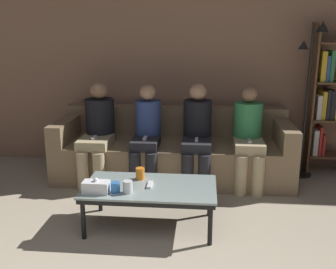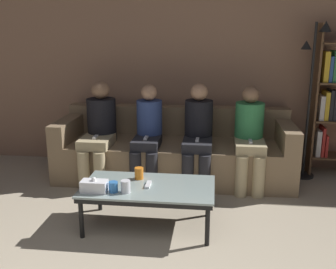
{
  "view_description": "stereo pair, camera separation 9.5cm",
  "coord_description": "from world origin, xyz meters",
  "px_view_note": "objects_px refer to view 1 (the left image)",
  "views": [
    {
      "loc": [
        0.36,
        -1.3,
        1.72
      ],
      "look_at": [
        0.0,
        2.52,
        0.7
      ],
      "focal_mm": 42.0,
      "sensor_mm": 36.0,
      "label": 1
    },
    {
      "loc": [
        0.45,
        -1.29,
        1.72
      ],
      "look_at": [
        0.0,
        2.52,
        0.7
      ],
      "focal_mm": 42.0,
      "sensor_mm": 36.0,
      "label": 2
    }
  ],
  "objects_px": {
    "tissue_box": "(96,187)",
    "seated_person_right_end": "(248,134)",
    "coffee_table": "(150,190)",
    "cup_far_center": "(140,174)",
    "seated_person_mid_left": "(147,132)",
    "bookshelf": "(335,102)",
    "seated_person_left_end": "(98,129)",
    "cup_near_right": "(128,187)",
    "seated_person_mid_right": "(197,132)",
    "couch": "(173,152)",
    "cup_near_left": "(115,187)",
    "standing_lamp": "(310,84)",
    "game_remote": "(150,185)"
  },
  "relations": [
    {
      "from": "tissue_box",
      "to": "seated_person_right_end",
      "type": "relative_size",
      "value": 0.2
    },
    {
      "from": "coffee_table",
      "to": "cup_far_center",
      "type": "distance_m",
      "value": 0.21
    },
    {
      "from": "tissue_box",
      "to": "seated_person_mid_left",
      "type": "height_order",
      "value": "seated_person_mid_left"
    },
    {
      "from": "tissue_box",
      "to": "cup_far_center",
      "type": "bearing_deg",
      "value": 46.67
    },
    {
      "from": "bookshelf",
      "to": "seated_person_left_end",
      "type": "xyz_separation_m",
      "value": [
        -2.77,
        -0.53,
        -0.27
      ]
    },
    {
      "from": "coffee_table",
      "to": "seated_person_right_end",
      "type": "relative_size",
      "value": 1.04
    },
    {
      "from": "bookshelf",
      "to": "seated_person_right_end",
      "type": "xyz_separation_m",
      "value": [
        -1.07,
        -0.53,
        -0.29
      ]
    },
    {
      "from": "cup_near_right",
      "to": "seated_person_mid_right",
      "type": "distance_m",
      "value": 1.38
    },
    {
      "from": "couch",
      "to": "cup_near_left",
      "type": "height_order",
      "value": "couch"
    },
    {
      "from": "standing_lamp",
      "to": "couch",
      "type": "bearing_deg",
      "value": -173.66
    },
    {
      "from": "cup_near_left",
      "to": "seated_person_right_end",
      "type": "relative_size",
      "value": 0.08
    },
    {
      "from": "cup_near_left",
      "to": "seated_person_mid_left",
      "type": "height_order",
      "value": "seated_person_mid_left"
    },
    {
      "from": "bookshelf",
      "to": "seated_person_mid_left",
      "type": "relative_size",
      "value": 1.6
    },
    {
      "from": "tissue_box",
      "to": "seated_person_right_end",
      "type": "bearing_deg",
      "value": 42.51
    },
    {
      "from": "cup_near_right",
      "to": "game_remote",
      "type": "bearing_deg",
      "value": 45.89
    },
    {
      "from": "coffee_table",
      "to": "standing_lamp",
      "type": "relative_size",
      "value": 0.64
    },
    {
      "from": "coffee_table",
      "to": "seated_person_right_end",
      "type": "distance_m",
      "value": 1.47
    },
    {
      "from": "tissue_box",
      "to": "cup_near_left",
      "type": "bearing_deg",
      "value": 5.36
    },
    {
      "from": "coffee_table",
      "to": "tissue_box",
      "type": "height_order",
      "value": "tissue_box"
    },
    {
      "from": "game_remote",
      "to": "seated_person_right_end",
      "type": "distance_m",
      "value": 1.46
    },
    {
      "from": "coffee_table",
      "to": "standing_lamp",
      "type": "xyz_separation_m",
      "value": [
        1.67,
        1.47,
        0.76
      ]
    },
    {
      "from": "couch",
      "to": "cup_near_right",
      "type": "bearing_deg",
      "value": -100.29
    },
    {
      "from": "cup_near_left",
      "to": "seated_person_left_end",
      "type": "height_order",
      "value": "seated_person_left_end"
    },
    {
      "from": "cup_near_right",
      "to": "seated_person_mid_left",
      "type": "height_order",
      "value": "seated_person_mid_left"
    },
    {
      "from": "cup_near_right",
      "to": "couch",
      "type": "bearing_deg",
      "value": 79.71
    },
    {
      "from": "cup_near_right",
      "to": "seated_person_right_end",
      "type": "distance_m",
      "value": 1.69
    },
    {
      "from": "coffee_table",
      "to": "seated_person_mid_left",
      "type": "relative_size",
      "value": 1.03
    },
    {
      "from": "couch",
      "to": "seated_person_mid_left",
      "type": "bearing_deg",
      "value": -142.48
    },
    {
      "from": "seated_person_mid_left",
      "to": "standing_lamp",
      "type": "bearing_deg",
      "value": 11.98
    },
    {
      "from": "bookshelf",
      "to": "game_remote",
      "type": "bearing_deg",
      "value": -141.46
    },
    {
      "from": "couch",
      "to": "seated_person_mid_left",
      "type": "xyz_separation_m",
      "value": [
        -0.28,
        -0.22,
        0.3
      ]
    },
    {
      "from": "cup_far_center",
      "to": "seated_person_mid_left",
      "type": "bearing_deg",
      "value": 94.44
    },
    {
      "from": "cup_near_right",
      "to": "bookshelf",
      "type": "relative_size",
      "value": 0.06
    },
    {
      "from": "bookshelf",
      "to": "seated_person_mid_left",
      "type": "xyz_separation_m",
      "value": [
        -2.2,
        -0.53,
        -0.29
      ]
    },
    {
      "from": "seated_person_left_end",
      "to": "seated_person_mid_right",
      "type": "relative_size",
      "value": 1.01
    },
    {
      "from": "seated_person_mid_left",
      "to": "seated_person_right_end",
      "type": "distance_m",
      "value": 1.14
    },
    {
      "from": "game_remote",
      "to": "cup_far_center",
      "type": "bearing_deg",
      "value": 126.06
    },
    {
      "from": "coffee_table",
      "to": "standing_lamp",
      "type": "bearing_deg",
      "value": 41.37
    },
    {
      "from": "bookshelf",
      "to": "cup_far_center",
      "type": "bearing_deg",
      "value": -145.65
    },
    {
      "from": "bookshelf",
      "to": "standing_lamp",
      "type": "distance_m",
      "value": 0.44
    },
    {
      "from": "game_remote",
      "to": "seated_person_mid_left",
      "type": "xyz_separation_m",
      "value": [
        -0.18,
        1.08,
        0.19
      ]
    },
    {
      "from": "couch",
      "to": "cup_near_right",
      "type": "distance_m",
      "value": 1.5
    },
    {
      "from": "cup_near_right",
      "to": "seated_person_mid_left",
      "type": "distance_m",
      "value": 1.25
    },
    {
      "from": "coffee_table",
      "to": "cup_far_center",
      "type": "height_order",
      "value": "cup_far_center"
    },
    {
      "from": "cup_near_right",
      "to": "seated_person_right_end",
      "type": "height_order",
      "value": "seated_person_right_end"
    },
    {
      "from": "cup_near_left",
      "to": "game_remote",
      "type": "distance_m",
      "value": 0.32
    },
    {
      "from": "coffee_table",
      "to": "tissue_box",
      "type": "xyz_separation_m",
      "value": [
        -0.43,
        -0.19,
        0.09
      ]
    },
    {
      "from": "seated_person_mid_right",
      "to": "coffee_table",
      "type": "bearing_deg",
      "value": -109.58
    },
    {
      "from": "seated_person_left_end",
      "to": "standing_lamp",
      "type": "bearing_deg",
      "value": 9.04
    },
    {
      "from": "cup_far_center",
      "to": "seated_person_right_end",
      "type": "xyz_separation_m",
      "value": [
        1.07,
        0.93,
        0.16
      ]
    }
  ]
}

